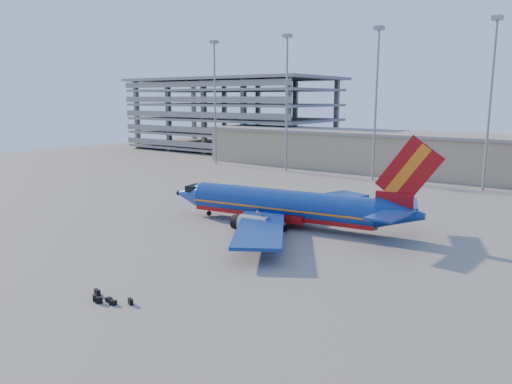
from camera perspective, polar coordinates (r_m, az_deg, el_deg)
ground at (r=57.75m, az=-0.23°, el=-4.98°), size 220.00×220.00×0.00m
terminal_building at (r=105.98m, az=23.34°, el=3.71°), size 122.00×16.00×8.50m
parking_garage at (r=152.15m, az=-2.67°, el=9.23°), size 62.00×32.00×21.40m
light_mast_row at (r=95.06m, az=19.30°, el=11.29°), size 101.60×1.60×28.65m
aircraft_main at (r=61.45m, az=3.72°, el=-1.62°), size 34.66×33.13×11.77m
luggage_pile at (r=41.53m, az=-16.80°, el=-11.52°), size 4.53×1.75×0.51m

